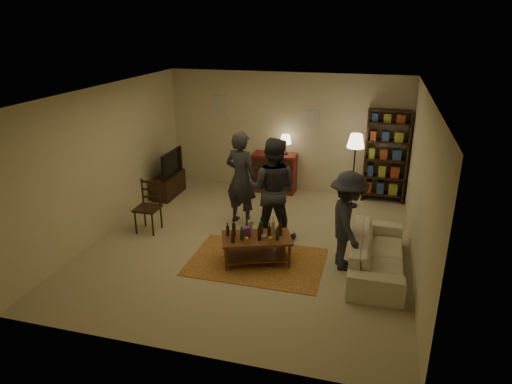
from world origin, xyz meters
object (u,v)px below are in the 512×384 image
at_px(coffee_table, 256,240).
at_px(person_right, 272,189).
at_px(dining_chair, 149,204).
at_px(person_by_sofa, 347,221).
at_px(bookshelf, 386,155).
at_px(tv_stand, 168,179).
at_px(sofa, 377,254).
at_px(person_left, 241,178).
at_px(dresser, 275,172).
at_px(floor_lamp, 356,146).

distance_m(coffee_table, person_right, 1.13).
distance_m(dining_chair, person_by_sofa, 3.74).
distance_m(coffee_table, bookshelf, 3.99).
bearing_deg(dining_chair, person_right, 7.94).
distance_m(dining_chair, tv_stand, 1.82).
height_order(sofa, person_left, person_left).
distance_m(coffee_table, dresser, 3.38).
height_order(dresser, sofa, dresser).
bearing_deg(dining_chair, person_by_sofa, -6.70).
height_order(tv_stand, sofa, tv_stand).
height_order(dresser, person_right, person_right).
bearing_deg(person_right, sofa, 159.12).
xyz_separation_m(coffee_table, sofa, (1.93, 0.24, -0.10)).
distance_m(dining_chair, bookshelf, 5.08).
bearing_deg(sofa, bookshelf, -0.82).
height_order(dining_chair, person_right, person_right).
relative_size(dining_chair, person_left, 0.54).
height_order(coffee_table, floor_lamp, floor_lamp).
bearing_deg(floor_lamp, person_right, -124.72).
xyz_separation_m(floor_lamp, sofa, (0.58, -2.64, -1.03)).
distance_m(tv_stand, person_right, 3.16).
distance_m(coffee_table, person_left, 1.69).
bearing_deg(dresser, sofa, -52.46).
bearing_deg(tv_stand, sofa, -25.34).
xyz_separation_m(bookshelf, floor_lamp, (-0.63, -0.54, 0.30)).
bearing_deg(floor_lamp, person_by_sofa, -88.21).
xyz_separation_m(tv_stand, dresser, (2.25, 0.91, 0.09)).
bearing_deg(person_left, dresser, -79.95).
distance_m(floor_lamp, sofa, 2.90).
bearing_deg(person_by_sofa, sofa, -105.90).
bearing_deg(dresser, person_left, -96.81).
distance_m(floor_lamp, person_right, 2.33).
relative_size(dresser, bookshelf, 0.67).
xyz_separation_m(coffee_table, person_left, (-0.69, 1.45, 0.51)).
relative_size(floor_lamp, person_left, 0.86).
bearing_deg(dining_chair, coffee_table, -16.34).
bearing_deg(person_left, dining_chair, 42.92).
bearing_deg(sofa, person_left, 65.10).
distance_m(bookshelf, person_right, 3.11).
height_order(coffee_table, dresser, dresser).
bearing_deg(dining_chair, person_left, 26.29).
distance_m(coffee_table, floor_lamp, 3.31).
relative_size(coffee_table, dresser, 0.94).
bearing_deg(floor_lamp, bookshelf, 40.52).
bearing_deg(coffee_table, tv_stand, 138.12).
relative_size(bookshelf, person_right, 1.07).
bearing_deg(sofa, dining_chair, 84.01).
height_order(sofa, person_right, person_right).
xyz_separation_m(dining_chair, tv_stand, (-0.44, 1.76, -0.14)).
relative_size(coffee_table, person_right, 0.68).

